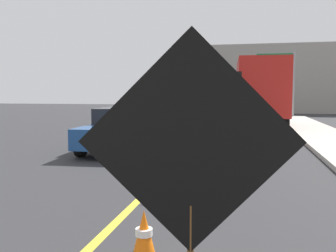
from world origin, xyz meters
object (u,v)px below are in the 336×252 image
object	(u,v)px
roadwork_sign	(191,148)
traffic_cone_curbside	(193,142)
traffic_cone_near_sign	(144,236)
traffic_cone_far_lane	(188,155)
box_truck	(259,92)
traffic_cone_mid_lane	(169,177)
arrow_board_trailer	(220,128)
pickup_car	(125,129)
highway_guide_sign	(283,72)

from	to	relation	value
roadwork_sign	traffic_cone_curbside	xyz separation A→B (m)	(-1.24, 8.62, -1.11)
traffic_cone_near_sign	roadwork_sign	bearing A→B (deg)	-59.89
traffic_cone_far_lane	roadwork_sign	bearing A→B (deg)	-80.83
roadwork_sign	traffic_cone_far_lane	distance (m)	6.51
box_truck	traffic_cone_mid_lane	distance (m)	14.74
arrow_board_trailer	traffic_cone_mid_lane	xyz separation A→B (m)	(-0.33, -8.24, -0.10)
pickup_car	highway_guide_sign	size ratio (longest dim) A/B	0.94
arrow_board_trailer	traffic_cone_far_lane	world-z (taller)	arrow_board_trailer
traffic_cone_mid_lane	traffic_cone_curbside	size ratio (longest dim) A/B	1.06
traffic_cone_mid_lane	pickup_car	bearing A→B (deg)	116.43
pickup_car	traffic_cone_curbside	bearing A→B (deg)	-8.94
traffic_cone_mid_lane	traffic_cone_far_lane	world-z (taller)	traffic_cone_mid_lane
traffic_cone_near_sign	traffic_cone_curbside	xyz separation A→B (m)	(-0.54, 7.41, 0.08)
traffic_cone_near_sign	traffic_cone_mid_lane	size ratio (longest dim) A/B	0.75
roadwork_sign	traffic_cone_mid_lane	distance (m)	3.98
highway_guide_sign	traffic_cone_mid_lane	world-z (taller)	highway_guide_sign
arrow_board_trailer	highway_guide_sign	bearing A→B (deg)	75.90
box_truck	highway_guide_sign	distance (m)	8.28
traffic_cone_far_lane	traffic_cone_curbside	world-z (taller)	traffic_cone_curbside
arrow_board_trailer	highway_guide_sign	world-z (taller)	highway_guide_sign
traffic_cone_mid_lane	highway_guide_sign	bearing A→B (deg)	80.16
traffic_cone_near_sign	traffic_cone_mid_lane	world-z (taller)	traffic_cone_mid_lane
roadwork_sign	traffic_cone_mid_lane	bearing A→B (deg)	104.33
box_truck	traffic_cone_near_sign	distance (m)	17.19
roadwork_sign	traffic_cone_near_sign	bearing A→B (deg)	120.11
traffic_cone_far_lane	box_truck	bearing A→B (deg)	80.26
box_truck	highway_guide_sign	bearing A→B (deg)	76.33
traffic_cone_mid_lane	roadwork_sign	bearing A→B (deg)	-75.67
pickup_car	traffic_cone_far_lane	xyz separation A→B (m)	(2.55, -2.65, -0.37)
traffic_cone_mid_lane	traffic_cone_far_lane	distance (m)	2.62
roadwork_sign	highway_guide_sign	distance (m)	26.38
arrow_board_trailer	box_truck	xyz separation A→B (m)	(1.64, 6.29, 1.43)
traffic_cone_near_sign	box_truck	bearing A→B (deg)	84.22
highway_guide_sign	traffic_cone_far_lane	world-z (taller)	highway_guide_sign
box_truck	traffic_cone_far_lane	world-z (taller)	box_truck
box_truck	traffic_cone_far_lane	distance (m)	12.18
arrow_board_trailer	traffic_cone_mid_lane	world-z (taller)	arrow_board_trailer
pickup_car	traffic_cone_near_sign	bearing A→B (deg)	-69.75
pickup_car	traffic_cone_mid_lane	distance (m)	5.90
pickup_car	traffic_cone_curbside	size ratio (longest dim) A/B	6.40
arrow_board_trailer	traffic_cone_near_sign	xyz separation A→B (m)	(-0.08, -10.74, -0.20)
traffic_cone_mid_lane	box_truck	bearing A→B (deg)	82.28
traffic_cone_near_sign	highway_guide_sign	bearing A→B (deg)	81.68
pickup_car	traffic_cone_curbside	distance (m)	2.38
pickup_car	roadwork_sign	bearing A→B (deg)	-68.33
traffic_cone_near_sign	traffic_cone_curbside	distance (m)	7.43
pickup_car	traffic_cone_mid_lane	world-z (taller)	pickup_car
highway_guide_sign	traffic_cone_near_sign	size ratio (longest dim) A/B	8.61
arrow_board_trailer	pickup_car	size ratio (longest dim) A/B	0.58
traffic_cone_near_sign	traffic_cone_far_lane	world-z (taller)	traffic_cone_far_lane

